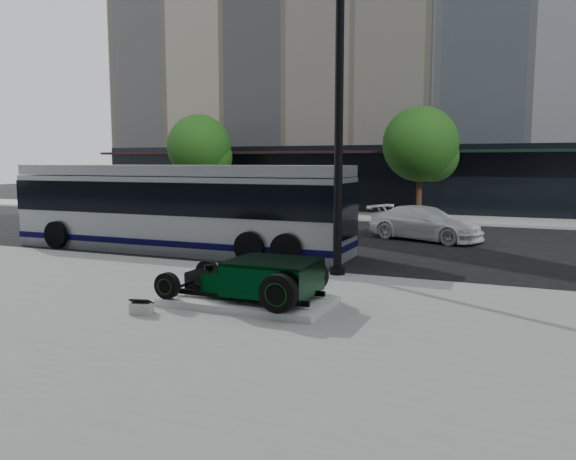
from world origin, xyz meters
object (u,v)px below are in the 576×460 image
at_px(lamppost, 339,145).
at_px(transit_bus, 178,207).
at_px(hot_rod, 263,278).
at_px(white_sedan, 425,223).

height_order(lamppost, transit_bus, lamppost).
bearing_deg(hot_rod, lamppost, 83.91).
bearing_deg(white_sedan, hot_rod, -165.39).
relative_size(hot_rod, lamppost, 0.44).
bearing_deg(lamppost, hot_rod, -96.09).
height_order(lamppost, white_sedan, lamppost).
bearing_deg(white_sedan, transit_bus, 149.11).
distance_m(hot_rod, transit_bus, 8.68).
bearing_deg(white_sedan, lamppost, -165.45).
bearing_deg(hot_rod, transit_bus, 135.00).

